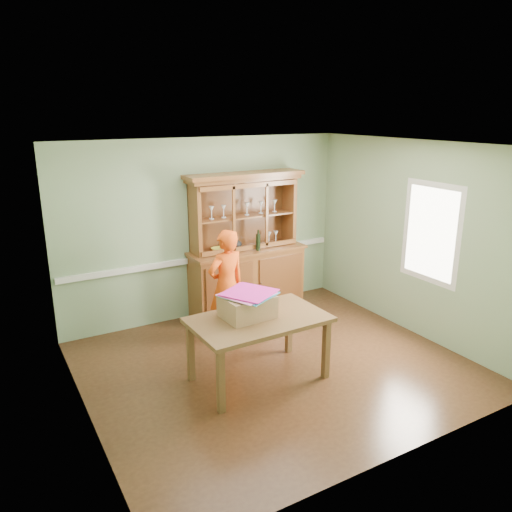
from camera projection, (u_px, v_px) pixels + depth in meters
floor at (275, 366)px, 6.23m from camera, size 4.50×4.50×0.00m
ceiling at (278, 145)px, 5.47m from camera, size 4.50×4.50×0.00m
wall_back at (206, 229)px, 7.51m from camera, size 4.50×0.00×4.50m
wall_left at (78, 297)px, 4.78m from camera, size 0.00×4.00×4.00m
wall_right at (414, 239)px, 6.92m from camera, size 0.00×4.00×4.00m
wall_front at (403, 324)px, 4.19m from camera, size 4.50×0.00×4.50m
chair_rail at (208, 258)px, 7.62m from camera, size 4.41×0.05×0.08m
framed_map at (72, 269)px, 4.98m from camera, size 0.03×0.60×0.46m
window_panel at (431, 233)px, 6.62m from camera, size 0.03×0.96×1.36m
china_hutch at (246, 264)px, 7.74m from camera, size 1.86×0.61×2.18m
dining_table at (259, 325)px, 5.75m from camera, size 1.58×0.97×0.78m
cardboard_box at (247, 306)px, 5.72m from camera, size 0.58×0.47×0.26m
kite_stack at (247, 294)px, 5.67m from camera, size 0.69×0.69×0.04m
person at (226, 286)px, 6.76m from camera, size 0.62×0.46×1.56m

